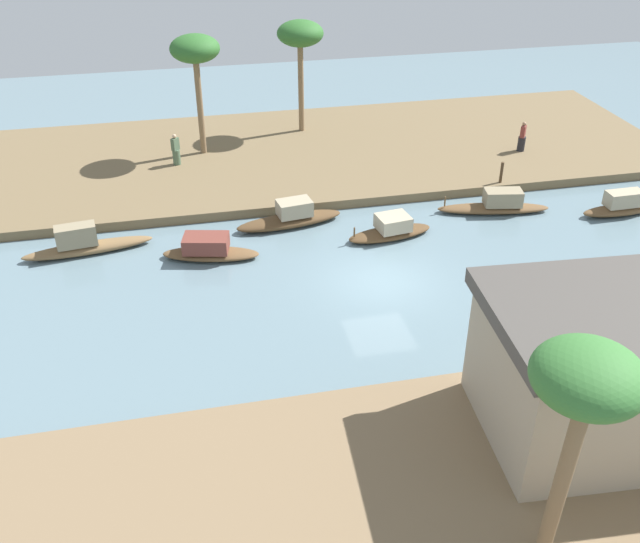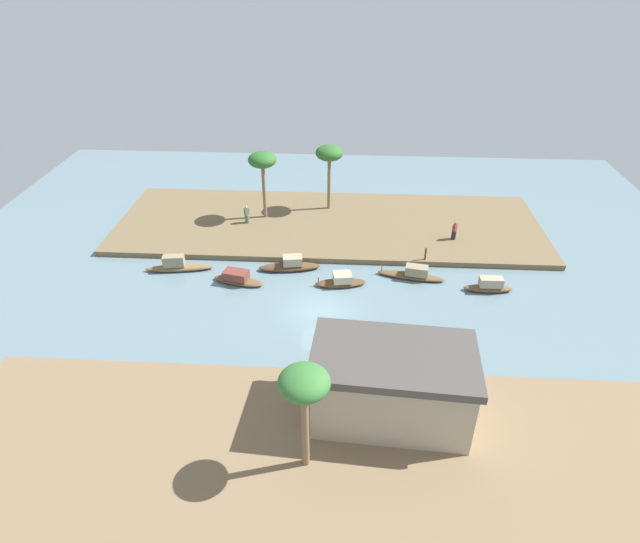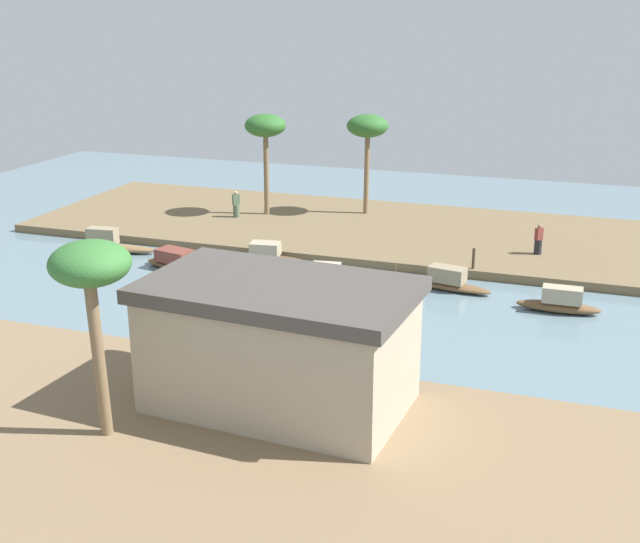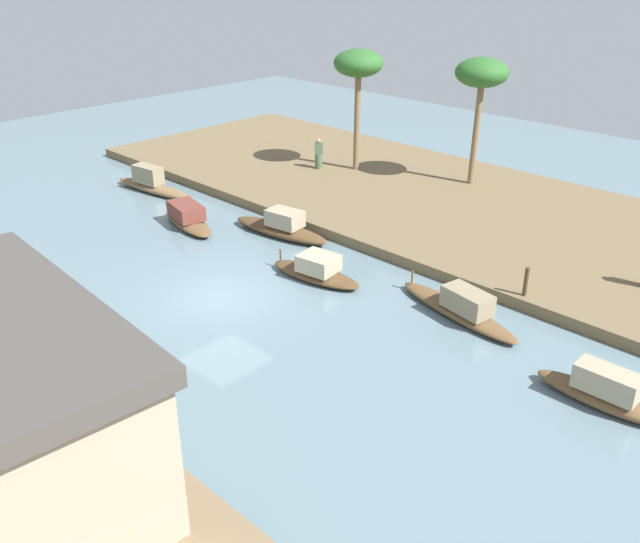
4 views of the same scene
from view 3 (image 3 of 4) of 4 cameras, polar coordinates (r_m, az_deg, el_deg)
name	(u,v)px [view 3 (image 3 of 4)]	position (r m, az deg, el deg)	size (l,w,h in m)	color
river_water	(270,304)	(35.26, -3.53, -2.30)	(61.64, 61.64, 0.00)	slate
riverbank_left	(353,228)	(46.46, 2.37, 3.05)	(36.59, 12.65, 0.43)	brown
riverbank_right	(108,438)	(25.13, -14.68, -11.21)	(36.59, 12.65, 0.43)	#846B4C
sampan_with_tall_canopy	(324,277)	(37.56, 0.26, -0.39)	(3.80, 1.67, 0.97)	brown
sampan_downstream_large	(442,281)	(37.45, 8.55, -0.64)	(5.09, 1.88, 1.06)	brown
sampan_with_red_awning	(176,261)	(40.38, -10.04, 0.70)	(3.99, 1.94, 0.98)	brown
sampan_open_hull	(108,244)	(44.01, -14.68, 1.88)	(5.20, 1.54, 1.28)	brown
sampan_upstream_small	(560,302)	(35.63, 16.47, -2.09)	(3.49, 0.92, 1.11)	brown
sampan_foreground	(262,257)	(40.59, -4.10, 1.03)	(4.80, 1.81, 1.14)	brown
person_on_near_bank	(236,206)	(48.17, -5.90, 4.58)	(0.52, 0.52, 1.56)	#4C664C
person_by_mooring	(538,242)	(42.09, 15.07, 2.03)	(0.53, 0.53, 1.54)	#232328
mooring_post	(474,258)	(39.06, 10.72, 0.91)	(0.14, 0.14, 1.01)	#4C3823
palm_tree_left_near	(367,128)	(48.16, 3.35, 10.00)	(2.43, 2.43, 5.89)	#7F6647
palm_tree_left_far	(265,128)	(47.95, -3.85, 10.01)	(2.41, 2.41, 5.94)	#7F6647
palm_tree_right_tall	(91,272)	(22.90, -15.79, -0.02)	(2.25, 2.25, 5.85)	#7F6647
riverside_building	(279,344)	(24.96, -2.87, -5.09)	(8.44, 5.37, 3.99)	tan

